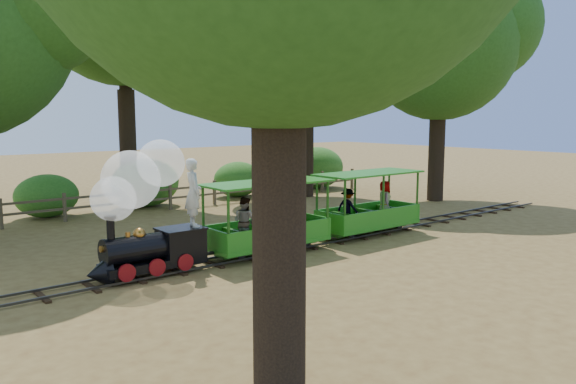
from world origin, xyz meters
TOP-DOWN VIEW (x-y plane):
  - ground at (0.00, 0.00)m, footprint 90.00×90.00m
  - track at (0.00, 0.00)m, footprint 22.00×1.00m
  - locomotive at (-5.72, 0.07)m, footprint 2.81×1.30m
  - carriage_front at (-2.30, -0.01)m, footprint 3.51×1.43m
  - carriage_rear at (1.53, -0.00)m, footprint 3.51×1.43m
  - oak_ne at (5.47, 7.58)m, footprint 7.32×6.44m
  - oak_e at (8.97, 3.09)m, footprint 7.92×6.97m
  - fence at (0.00, 8.00)m, footprint 18.10×0.10m
  - shrub_west at (-5.21, 9.30)m, footprint 2.24×1.73m
  - shrub_mid_w at (-1.41, 9.30)m, footprint 2.78×2.14m
  - shrub_mid_e at (3.02, 9.30)m, footprint 2.28×1.75m
  - shrub_east at (7.79, 9.30)m, footprint 2.99×2.30m

SIDE VIEW (x-z plane):
  - ground at x=0.00m, z-range 0.00..0.00m
  - track at x=0.00m, z-range 0.02..0.12m
  - fence at x=0.00m, z-range 0.08..1.08m
  - shrub_west at x=-5.21m, z-range 0.00..1.55m
  - carriage_rear at x=1.53m, z-range -0.13..1.70m
  - shrub_mid_e at x=3.02m, z-range 0.00..1.58m
  - carriage_front at x=-2.30m, z-range -0.12..1.71m
  - shrub_mid_w at x=-1.41m, z-range 0.00..1.92m
  - shrub_east at x=7.79m, z-range 0.00..2.07m
  - locomotive at x=-5.72m, z-range 0.19..3.36m
  - oak_ne at x=5.47m, z-range 2.06..11.47m
  - oak_e at x=8.97m, z-range 2.03..11.78m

